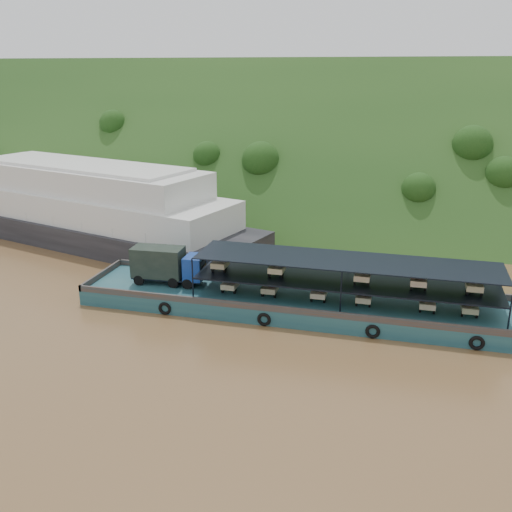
# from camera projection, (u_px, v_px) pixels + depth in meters

# --- Properties ---
(ground) EXTENTS (160.00, 160.00, 0.00)m
(ground) POSITION_uv_depth(u_px,v_px,m) (270.00, 307.00, 46.24)
(ground) COLOR brown
(ground) RESTS_ON ground
(hillside) EXTENTS (140.00, 39.60, 39.60)m
(hillside) POSITION_uv_depth(u_px,v_px,m) (330.00, 207.00, 79.29)
(hillside) COLOR #1A3C16
(hillside) RESTS_ON ground
(cargo_barge) EXTENTS (35.00, 7.18, 4.54)m
(cargo_barge) POSITION_uv_depth(u_px,v_px,m) (292.00, 297.00, 45.31)
(cargo_barge) COLOR #16404F
(cargo_barge) RESTS_ON ground
(passenger_ferry) EXTENTS (43.60, 21.60, 8.57)m
(passenger_ferry) POSITION_uv_depth(u_px,v_px,m) (86.00, 206.00, 63.64)
(passenger_ferry) COLOR black
(passenger_ferry) RESTS_ON ground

